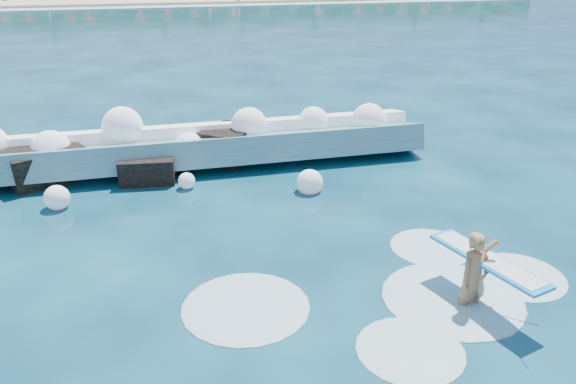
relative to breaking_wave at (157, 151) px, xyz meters
name	(u,v)px	position (x,y,z in m)	size (l,w,h in m)	color
ground	(242,290)	(1.33, -7.85, -0.52)	(200.00, 200.00, 0.00)	#07223A
wet_band	(149,6)	(1.33, 59.15, -0.48)	(140.00, 5.00, 0.08)	silver
breaking_wave	(157,151)	(0.00, 0.00, 0.00)	(17.34, 2.73, 1.49)	teal
rock_cluster	(135,160)	(-0.72, -0.39, -0.13)	(8.14, 3.05, 1.25)	black
surfer_with_board	(477,274)	(5.65, -9.49, 0.17)	(1.28, 3.03, 1.88)	#A4744C
wave_spray	(149,139)	(-0.22, -0.17, 0.45)	(15.23, 4.61, 2.05)	white
surf_foam	(413,296)	(4.65, -8.95, -0.52)	(9.53, 5.21, 0.14)	silver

